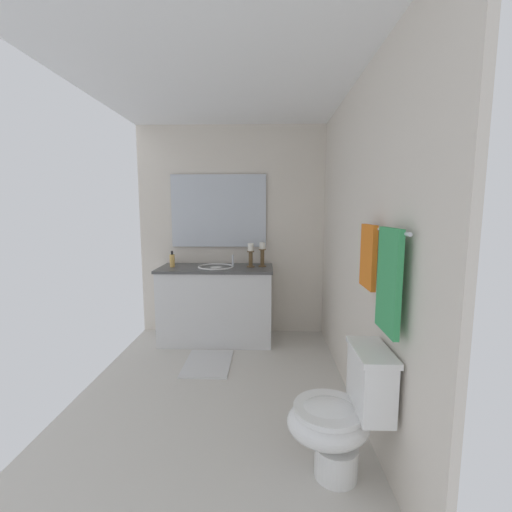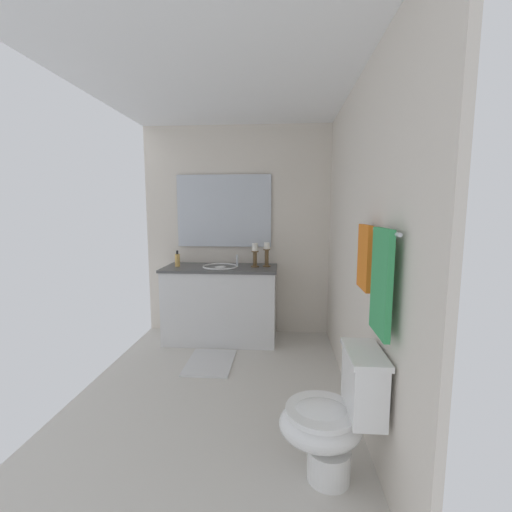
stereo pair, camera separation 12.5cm
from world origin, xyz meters
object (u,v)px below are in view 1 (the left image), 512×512
(mirror, at_px, (219,211))
(soap_bottle, at_px, (172,260))
(towel_near_vanity, at_px, (368,256))
(candle_holder_tall, at_px, (262,254))
(towel_bar, at_px, (383,230))
(sink_basin, at_px, (216,270))
(candle_holder_short, at_px, (251,254))
(bath_mat, at_px, (208,363))
(toilet, at_px, (341,415))
(towel_center, at_px, (389,281))
(vanity_cabinet, at_px, (217,304))

(mirror, height_order, soap_bottle, mirror)
(soap_bottle, bearing_deg, towel_near_vanity, 44.73)
(candle_holder_tall, bearing_deg, towel_bar, 19.45)
(sink_basin, relative_size, candle_holder_short, 1.51)
(soap_bottle, height_order, bath_mat, soap_bottle)
(mirror, xyz_separation_m, soap_bottle, (0.29, -0.49, -0.55))
(toilet, bearing_deg, towel_near_vanity, 147.15)
(towel_bar, xyz_separation_m, towel_center, (0.18, -0.02, -0.25))
(bath_mat, bearing_deg, vanity_cabinet, -180.00)
(towel_center, bearing_deg, towel_bar, 174.38)
(candle_holder_tall, bearing_deg, mirror, -113.27)
(soap_bottle, relative_size, towel_center, 0.34)
(vanity_cabinet, bearing_deg, sink_basin, 90.00)
(sink_basin, bearing_deg, soap_bottle, -89.18)
(towel_near_vanity, bearing_deg, sink_basin, -145.10)
(candle_holder_short, xyz_separation_m, towel_center, (2.08, 0.79, 0.14))
(soap_bottle, relative_size, bath_mat, 0.30)
(soap_bottle, height_order, towel_bar, towel_bar)
(toilet, distance_m, bath_mat, 1.73)
(vanity_cabinet, relative_size, towel_bar, 1.74)
(candle_holder_short, distance_m, towel_bar, 2.10)
(towel_bar, bearing_deg, mirror, -150.91)
(soap_bottle, distance_m, toilet, 2.54)
(toilet, bearing_deg, towel_center, 76.28)
(vanity_cabinet, height_order, towel_near_vanity, towel_near_vanity)
(vanity_cabinet, bearing_deg, candle_holder_short, 93.50)
(soap_bottle, distance_m, towel_near_vanity, 2.39)
(candle_holder_tall, relative_size, towel_bar, 0.37)
(sink_basin, relative_size, toilet, 0.54)
(sink_basin, xyz_separation_m, towel_center, (2.06, 1.18, 0.32))
(vanity_cabinet, xyz_separation_m, towel_center, (2.06, 1.18, 0.70))
(mirror, relative_size, towel_near_vanity, 2.89)
(soap_bottle, bearing_deg, candle_holder_short, 92.01)
(soap_bottle, bearing_deg, sink_basin, 90.82)
(vanity_cabinet, distance_m, candle_holder_tall, 0.77)
(towel_center, bearing_deg, vanity_cabinet, -150.15)
(sink_basin, xyz_separation_m, candle_holder_tall, (-0.06, 0.52, 0.18))
(toilet, bearing_deg, bath_mat, -144.76)
(vanity_cabinet, relative_size, bath_mat, 2.12)
(towel_near_vanity, bearing_deg, mirror, -149.08)
(toilet, xyz_separation_m, towel_center, (0.05, 0.20, 0.76))
(towel_near_vanity, bearing_deg, soap_bottle, -135.27)
(towel_bar, distance_m, towel_near_vanity, 0.25)
(vanity_cabinet, distance_m, candle_holder_short, 0.68)
(candle_holder_tall, bearing_deg, bath_mat, -37.11)
(vanity_cabinet, relative_size, toilet, 1.70)
(candle_holder_tall, bearing_deg, vanity_cabinet, -83.62)
(toilet, bearing_deg, mirror, -156.88)
(candle_holder_short, height_order, soap_bottle, candle_holder_short)
(towel_near_vanity, bearing_deg, toilet, -32.85)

